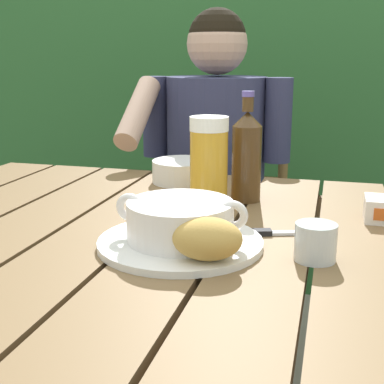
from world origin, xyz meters
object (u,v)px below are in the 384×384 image
Objects in this scene: person_eating at (212,170)px; beer_bottle at (247,155)px; beer_glass at (208,161)px; diner_bowl at (183,171)px; table_knife at (270,233)px; chair_near_diner at (224,227)px; serving_plate at (180,242)px; soup_bowl at (180,220)px; water_glass_small at (315,242)px; bread_roll at (207,239)px.

person_eating reaches higher than beer_bottle.
diner_bowl is (-0.11, 0.20, -0.07)m from beer_glass.
person_eating is 0.76m from table_knife.
serving_plate is at bearing -82.82° from chair_near_diner.
beer_glass is (0.11, -0.74, 0.39)m from chair_near_diner.
diner_bowl is (-0.00, -0.54, 0.33)m from chair_near_diner.
soup_bowl is 1.46× the size of diner_bowl.
water_glass_small is at bearing -63.18° from beer_bottle.
beer_glass is at bearing -78.04° from person_eating.
beer_bottle is at bearing -74.75° from chair_near_diner.
soup_bowl is 0.10m from bread_roll.
diner_bowl is (-0.13, 0.46, 0.02)m from serving_plate.
diner_bowl is (-0.35, 0.46, -0.00)m from water_glass_small.
serving_plate is 1.47× the size of beer_glass.
bread_roll is 0.57m from diner_bowl.
table_knife is at bearing -73.51° from chair_near_diner.
water_glass_small is 0.58m from diner_bowl.
beer_bottle is 0.38m from water_glass_small.
diner_bowl is at bearing 105.41° from soup_bowl.
serving_plate is (0.13, -1.00, 0.30)m from chair_near_diner.
beer_glass is 1.21× the size of diner_bowl.
person_eating is 0.89m from water_glass_small.
chair_near_diner is 7.77× the size of bread_roll.
soup_bowl is 0.18m from table_knife.
beer_bottle is 1.53× the size of diner_bowl.
table_knife is (0.16, -0.16, -0.09)m from beer_glass.
beer_glass is at bearing 103.21° from bread_roll.
serving_plate is at bearing 130.60° from bread_roll.
bread_roll is 0.19m from table_knife.
chair_near_diner is 5.82× the size of diner_bowl.
person_eating reaches higher than chair_near_diner.
chair_near_diner is at bearing 100.09° from bread_roll.
water_glass_small is at bearing -48.33° from beer_glass.
person_eating is at bearing 113.56° from water_glass_small.
beer_bottle is at bearing -36.25° from diner_bowl.
bread_roll is 0.62× the size of beer_glass.
water_glass_small is (0.23, -0.01, -0.02)m from soup_bowl.
bread_roll is at bearing -70.25° from diner_bowl.
bread_roll reaches higher than diner_bowl.
soup_bowl is (0.13, -1.00, 0.35)m from chair_near_diner.
beer_glass is at bearing 93.01° from serving_plate.
soup_bowl is at bearing 130.60° from bread_roll.
serving_plate is 1.94× the size of table_knife.
beer_glass is at bearing 131.67° from water_glass_small.
beer_glass is at bearing 93.01° from soup_bowl.
person_eating is 5.02× the size of beer_bottle.
table_knife is at bearing 34.63° from serving_plate.
beer_glass is (-0.01, 0.26, 0.09)m from serving_plate.
serving_plate is 2.38× the size of bread_roll.
person_eating reaches higher than serving_plate.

